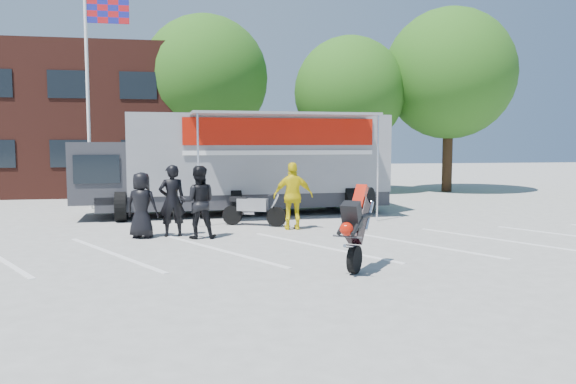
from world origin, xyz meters
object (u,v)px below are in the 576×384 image
object	(u,v)px
spectator_leather_a	(142,205)
parked_motorcycle	(254,226)
stunt_bike_rider	(364,268)
flagpole	(94,73)
tree_right	(449,74)
transporter_truck	(245,214)
spectator_leather_c	(198,202)
spectator_leather_b	(172,201)
tree_left	(205,79)
tree_mid	(349,92)
spectator_hivis	(293,196)

from	to	relation	value
spectator_leather_a	parked_motorcycle	bearing A→B (deg)	-133.00
parked_motorcycle	stunt_bike_rider	bearing A→B (deg)	-140.90
flagpole	tree_right	xyz separation A→B (m)	(16.24, 4.50, 0.82)
transporter_truck	spectator_leather_c	size ratio (longest dim) A/B	5.69
spectator_leather_b	spectator_leather_a	bearing A→B (deg)	-1.57
tree_left	transporter_truck	world-z (taller)	tree_left
tree_right	parked_motorcycle	size ratio (longest dim) A/B	4.51
spectator_leather_c	spectator_leather_a	bearing A→B (deg)	-9.37
flagpole	spectator_leather_b	xyz separation A→B (m)	(2.90, -6.83, -4.10)
tree_mid	spectator_leather_b	xyz separation A→B (m)	(-8.34, -11.83, -3.99)
flagpole	spectator_leather_b	bearing A→B (deg)	-66.96
flagpole	tree_mid	xyz separation A→B (m)	(11.24, 5.00, -0.11)
spectator_leather_a	spectator_leather_b	xyz separation A→B (m)	(0.77, 0.10, 0.09)
flagpole	tree_left	world-z (taller)	tree_left
parked_motorcycle	spectator_leather_b	bearing A→B (deg)	146.98
spectator_leather_b	spectator_hivis	world-z (taller)	spectator_hivis
tree_right	transporter_truck	size ratio (longest dim) A/B	0.84
tree_right	spectator_leather_c	bearing A→B (deg)	-137.13
stunt_bike_rider	spectator_hivis	bearing A→B (deg)	132.02
tree_left	transporter_truck	distance (m)	10.18
tree_mid	spectator_leather_a	xyz separation A→B (m)	(-9.11, -11.93, -4.08)
parked_motorcycle	spectator_leather_c	size ratio (longest dim) A/B	1.07
tree_mid	transporter_truck	size ratio (longest dim) A/B	0.71
parked_motorcycle	spectator_leather_b	distance (m)	2.95
transporter_truck	parked_motorcycle	bearing A→B (deg)	-93.41
spectator_leather_a	spectator_hivis	bearing A→B (deg)	-150.41
transporter_truck	spectator_hivis	size ratio (longest dim) A/B	5.59
flagpole	tree_right	size ratio (longest dim) A/B	0.88
stunt_bike_rider	spectator_hivis	distance (m)	5.19
stunt_bike_rider	spectator_leather_a	distance (m)	6.45
parked_motorcycle	spectator_leather_c	bearing A→B (deg)	163.44
parked_motorcycle	spectator_hivis	xyz separation A→B (m)	(1.02, -0.90, 0.97)
transporter_truck	stunt_bike_rider	bearing A→B (deg)	-83.31
flagpole	tree_left	distance (m)	7.37
spectator_leather_c	tree_mid	bearing A→B (deg)	-119.06
stunt_bike_rider	spectator_leather_a	world-z (taller)	spectator_leather_a
tree_mid	parked_motorcycle	bearing A→B (deg)	-120.00
stunt_bike_rider	spectator_leather_b	size ratio (longest dim) A/B	0.95
tree_mid	spectator_hivis	xyz separation A→B (m)	(-4.96, -11.25, -3.98)
stunt_bike_rider	spectator_leather_a	xyz separation A→B (m)	(-4.64, 4.40, 0.86)
transporter_truck	spectator_leather_c	xyz separation A→B (m)	(-1.72, -4.79, 0.95)
spectator_leather_a	spectator_leather_b	bearing A→B (deg)	-152.24
tree_right	transporter_truck	world-z (taller)	tree_right
spectator_leather_a	spectator_hivis	xyz separation A→B (m)	(4.16, 0.68, 0.10)
tree_left	stunt_bike_rider	bearing A→B (deg)	-81.70
tree_mid	tree_right	size ratio (longest dim) A/B	0.84
tree_left	parked_motorcycle	world-z (taller)	tree_left
stunt_bike_rider	spectator_leather_b	world-z (taller)	spectator_leather_b
tree_mid	stunt_bike_rider	world-z (taller)	tree_mid
tree_mid	parked_motorcycle	xyz separation A→B (m)	(-5.98, -10.35, -4.94)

